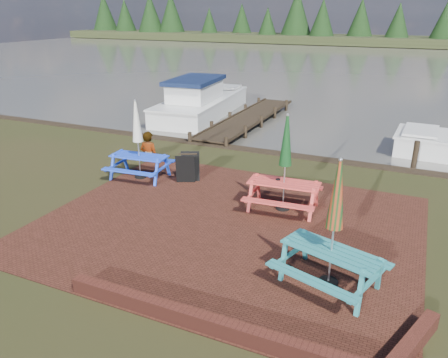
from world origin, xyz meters
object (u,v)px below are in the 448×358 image
picnic_table_teal (332,244)px  picnic_table_red (284,178)px  picnic_table_blue (139,152)px  jetty (248,118)px  person (148,132)px  boat_jetty (201,103)px  chalkboard (188,168)px

picnic_table_teal → picnic_table_red: bearing=139.6°
picnic_table_red → picnic_table_blue: 4.79m
jetty → person: 6.85m
picnic_table_teal → jetty: bearing=136.0°
picnic_table_blue → person: size_ratio=1.25×
picnic_table_red → jetty: 9.94m
picnic_table_red → boat_jetty: bearing=123.2°
picnic_table_blue → chalkboard: (1.54, 0.30, -0.38)m
picnic_table_red → boat_jetty: (-7.39, 9.64, -0.44)m
picnic_table_blue → person: picnic_table_blue is taller
chalkboard → boat_jetty: (-4.15, 8.95, -0.02)m
jetty → boat_jetty: (-2.91, 0.81, 0.34)m
jetty → boat_jetty: bearing=164.5°
picnic_table_blue → jetty: picnic_table_blue is taller
boat_jetty → person: bearing=-82.0°
picnic_table_teal → chalkboard: bearing=162.2°
boat_jetty → person: (1.78, -7.51, 0.52)m
picnic_table_teal → chalkboard: size_ratio=2.78×
picnic_table_red → person: 6.00m
picnic_table_teal → picnic_table_blue: bearing=171.1°
picnic_table_red → person: bearing=154.9°
person → boat_jetty: bearing=-76.7°
boat_jetty → picnic_table_red: bearing=-57.9°
picnic_table_teal → boat_jetty: picnic_table_teal is taller
picnic_table_red → picnic_table_blue: picnic_table_red is taller
picnic_table_red → picnic_table_blue: (-4.78, 0.39, -0.04)m
picnic_table_blue → jetty: bearing=83.1°
picnic_table_red → chalkboard: picnic_table_red is taller
picnic_table_teal → person: (-7.41, 5.06, 0.08)m
chalkboard → jetty: bearing=73.5°
picnic_table_red → chalkboard: (-3.24, 0.69, -0.42)m
picnic_table_blue → jetty: (0.30, 8.45, -0.74)m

